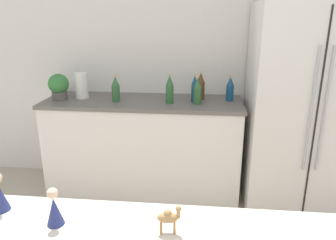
{
  "coord_description": "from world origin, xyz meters",
  "views": [
    {
      "loc": [
        0.14,
        -0.58,
        1.72
      ],
      "look_at": [
        -0.06,
        1.4,
        1.07
      ],
      "focal_mm": 35.0,
      "sensor_mm": 36.0,
      "label": 1
    }
  ],
  "objects_px": {
    "potted_plant": "(59,86)",
    "back_bottle_1": "(230,89)",
    "refrigerator": "(303,109)",
    "camel_figurine": "(169,217)",
    "paper_towel_roll": "(81,86)",
    "back_bottle_3": "(198,91)",
    "back_bottle_5": "(200,86)",
    "back_bottle_2": "(116,89)",
    "back_bottle_0": "(195,89)",
    "back_bottle_4": "(170,89)",
    "wise_man_figurine_crimson": "(54,209)"
  },
  "relations": [
    {
      "from": "back_bottle_3",
      "to": "back_bottle_1",
      "type": "bearing_deg",
      "value": 28.92
    },
    {
      "from": "back_bottle_1",
      "to": "back_bottle_3",
      "type": "xyz_separation_m",
      "value": [
        -0.3,
        -0.17,
        0.01
      ]
    },
    {
      "from": "wise_man_figurine_crimson",
      "to": "potted_plant",
      "type": "bearing_deg",
      "value": 112.86
    },
    {
      "from": "potted_plant",
      "to": "back_bottle_2",
      "type": "height_order",
      "value": "same"
    },
    {
      "from": "back_bottle_0",
      "to": "back_bottle_1",
      "type": "xyz_separation_m",
      "value": [
        0.33,
        0.09,
        -0.01
      ]
    },
    {
      "from": "back_bottle_0",
      "to": "back_bottle_2",
      "type": "bearing_deg",
      "value": -175.92
    },
    {
      "from": "back_bottle_2",
      "to": "paper_towel_roll",
      "type": "bearing_deg",
      "value": 165.9
    },
    {
      "from": "refrigerator",
      "to": "camel_figurine",
      "type": "relative_size",
      "value": 16.17
    },
    {
      "from": "refrigerator",
      "to": "back_bottle_0",
      "type": "height_order",
      "value": "refrigerator"
    },
    {
      "from": "back_bottle_4",
      "to": "back_bottle_5",
      "type": "distance_m",
      "value": 0.33
    },
    {
      "from": "back_bottle_4",
      "to": "back_bottle_0",
      "type": "bearing_deg",
      "value": 16.26
    },
    {
      "from": "back_bottle_5",
      "to": "wise_man_figurine_crimson",
      "type": "relative_size",
      "value": 1.7
    },
    {
      "from": "paper_towel_roll",
      "to": "back_bottle_2",
      "type": "bearing_deg",
      "value": -14.1
    },
    {
      "from": "back_bottle_5",
      "to": "back_bottle_1",
      "type": "bearing_deg",
      "value": -4.16
    },
    {
      "from": "back_bottle_0",
      "to": "back_bottle_2",
      "type": "distance_m",
      "value": 0.73
    },
    {
      "from": "back_bottle_1",
      "to": "back_bottle_3",
      "type": "height_order",
      "value": "back_bottle_3"
    },
    {
      "from": "refrigerator",
      "to": "back_bottle_5",
      "type": "bearing_deg",
      "value": 169.57
    },
    {
      "from": "refrigerator",
      "to": "back_bottle_0",
      "type": "distance_m",
      "value": 0.98
    },
    {
      "from": "potted_plant",
      "to": "back_bottle_2",
      "type": "relative_size",
      "value": 1.0
    },
    {
      "from": "back_bottle_1",
      "to": "back_bottle_3",
      "type": "relative_size",
      "value": 0.93
    },
    {
      "from": "back_bottle_5",
      "to": "camel_figurine",
      "type": "distance_m",
      "value": 2.05
    },
    {
      "from": "back_bottle_1",
      "to": "back_bottle_5",
      "type": "bearing_deg",
      "value": 175.84
    },
    {
      "from": "potted_plant",
      "to": "back_bottle_1",
      "type": "height_order",
      "value": "potted_plant"
    },
    {
      "from": "back_bottle_1",
      "to": "back_bottle_2",
      "type": "bearing_deg",
      "value": -172.32
    },
    {
      "from": "back_bottle_0",
      "to": "back_bottle_3",
      "type": "height_order",
      "value": "back_bottle_0"
    },
    {
      "from": "back_bottle_0",
      "to": "back_bottle_1",
      "type": "height_order",
      "value": "back_bottle_0"
    },
    {
      "from": "back_bottle_1",
      "to": "back_bottle_4",
      "type": "distance_m",
      "value": 0.58
    },
    {
      "from": "refrigerator",
      "to": "camel_figurine",
      "type": "height_order",
      "value": "refrigerator"
    },
    {
      "from": "refrigerator",
      "to": "back_bottle_0",
      "type": "relative_size",
      "value": 7.0
    },
    {
      "from": "back_bottle_0",
      "to": "wise_man_figurine_crimson",
      "type": "height_order",
      "value": "back_bottle_0"
    },
    {
      "from": "back_bottle_0",
      "to": "back_bottle_5",
      "type": "height_order",
      "value": "back_bottle_5"
    },
    {
      "from": "paper_towel_roll",
      "to": "back_bottle_3",
      "type": "bearing_deg",
      "value": -5.84
    },
    {
      "from": "back_bottle_2",
      "to": "wise_man_figurine_crimson",
      "type": "height_order",
      "value": "back_bottle_2"
    },
    {
      "from": "back_bottle_4",
      "to": "camel_figurine",
      "type": "height_order",
      "value": "back_bottle_4"
    },
    {
      "from": "refrigerator",
      "to": "camel_figurine",
      "type": "distance_m",
      "value": 2.14
    },
    {
      "from": "back_bottle_3",
      "to": "camel_figurine",
      "type": "bearing_deg",
      "value": -92.3
    },
    {
      "from": "back_bottle_3",
      "to": "camel_figurine",
      "type": "height_order",
      "value": "back_bottle_3"
    },
    {
      "from": "back_bottle_1",
      "to": "back_bottle_5",
      "type": "height_order",
      "value": "back_bottle_5"
    },
    {
      "from": "back_bottle_5",
      "to": "potted_plant",
      "type": "bearing_deg",
      "value": -174.18
    },
    {
      "from": "paper_towel_roll",
      "to": "back_bottle_1",
      "type": "distance_m",
      "value": 1.42
    },
    {
      "from": "paper_towel_roll",
      "to": "back_bottle_3",
      "type": "xyz_separation_m",
      "value": [
        1.12,
        -0.11,
        -0.0
      ]
    },
    {
      "from": "back_bottle_0",
      "to": "back_bottle_5",
      "type": "xyz_separation_m",
      "value": [
        0.05,
        0.11,
        0.0
      ]
    },
    {
      "from": "back_bottle_2",
      "to": "camel_figurine",
      "type": "relative_size",
      "value": 2.18
    },
    {
      "from": "potted_plant",
      "to": "paper_towel_roll",
      "type": "distance_m",
      "value": 0.21
    },
    {
      "from": "potted_plant",
      "to": "back_bottle_3",
      "type": "bearing_deg",
      "value": -2.19
    },
    {
      "from": "paper_towel_roll",
      "to": "back_bottle_2",
      "type": "height_order",
      "value": "paper_towel_roll"
    },
    {
      "from": "refrigerator",
      "to": "paper_towel_roll",
      "type": "bearing_deg",
      "value": 177.35
    },
    {
      "from": "back_bottle_3",
      "to": "paper_towel_roll",
      "type": "bearing_deg",
      "value": 174.16
    },
    {
      "from": "paper_towel_roll",
      "to": "back_bottle_0",
      "type": "distance_m",
      "value": 1.09
    },
    {
      "from": "back_bottle_3",
      "to": "wise_man_figurine_crimson",
      "type": "distance_m",
      "value": 1.93
    }
  ]
}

